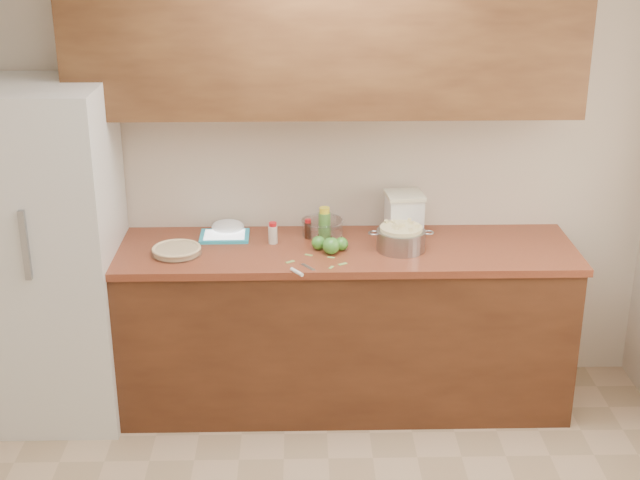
{
  "coord_description": "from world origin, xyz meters",
  "views": [
    {
      "loc": [
        -0.13,
        -2.89,
        2.65
      ],
      "look_at": [
        -0.03,
        1.43,
        0.98
      ],
      "focal_mm": 50.0,
      "sensor_mm": 36.0,
      "label": 1
    }
  ],
  "objects_px": {
    "pie": "(177,251)",
    "colander": "(401,239)",
    "flour_canister": "(404,214)",
    "tablet": "(225,236)"
  },
  "relations": [
    {
      "from": "colander",
      "to": "pie",
      "type": "bearing_deg",
      "value": -178.04
    },
    {
      "from": "flour_canister",
      "to": "tablet",
      "type": "relative_size",
      "value": 0.91
    },
    {
      "from": "pie",
      "to": "flour_canister",
      "type": "relative_size",
      "value": 1.08
    },
    {
      "from": "pie",
      "to": "flour_canister",
      "type": "height_order",
      "value": "flour_canister"
    },
    {
      "from": "flour_canister",
      "to": "tablet",
      "type": "height_order",
      "value": "flour_canister"
    },
    {
      "from": "colander",
      "to": "flour_canister",
      "type": "bearing_deg",
      "value": 79.71
    },
    {
      "from": "pie",
      "to": "colander",
      "type": "relative_size",
      "value": 0.76
    },
    {
      "from": "pie",
      "to": "colander",
      "type": "xyz_separation_m",
      "value": [
        1.16,
        0.04,
        0.04
      ]
    },
    {
      "from": "colander",
      "to": "flour_canister",
      "type": "relative_size",
      "value": 1.42
    },
    {
      "from": "colander",
      "to": "flour_canister",
      "type": "height_order",
      "value": "flour_canister"
    }
  ]
}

